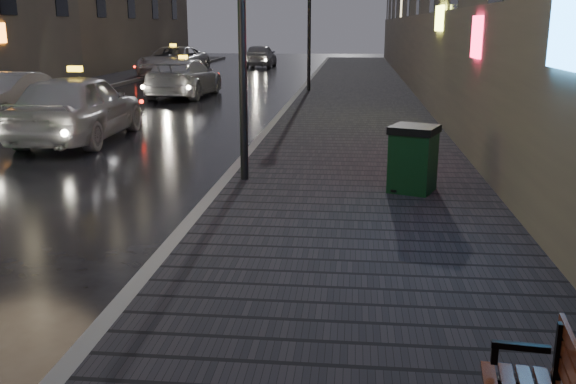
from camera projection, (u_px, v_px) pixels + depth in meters
name	position (u px, v px, depth m)	size (l,w,h in m)	color
sidewalk	(358.00, 95.00, 25.75)	(4.60, 58.00, 0.15)	black
curb	(298.00, 95.00, 25.98)	(0.20, 58.00, 0.15)	slate
sidewalk_far	(57.00, 92.00, 27.00)	(2.40, 58.00, 0.15)	black
curb_far	(87.00, 92.00, 26.87)	(0.20, 58.00, 0.15)	slate
lamp_far	(309.00, 8.00, 26.05)	(0.36, 0.36, 5.28)	black
trash_bin	(413.00, 158.00, 10.53)	(0.93, 0.93, 1.09)	black
taxi_near	(78.00, 107.00, 15.92)	(2.02, 5.02, 1.71)	#B8B9BF
car_left_mid	(5.00, 97.00, 19.49)	(1.50, 4.29, 1.41)	gray
taxi_mid	(184.00, 78.00, 25.78)	(2.11, 5.19, 1.51)	silver
taxi_far	(174.00, 61.00, 35.93)	(2.73, 5.93, 1.65)	#B9B9C0
car_far	(260.00, 56.00, 43.26)	(1.83, 4.55, 1.55)	gray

